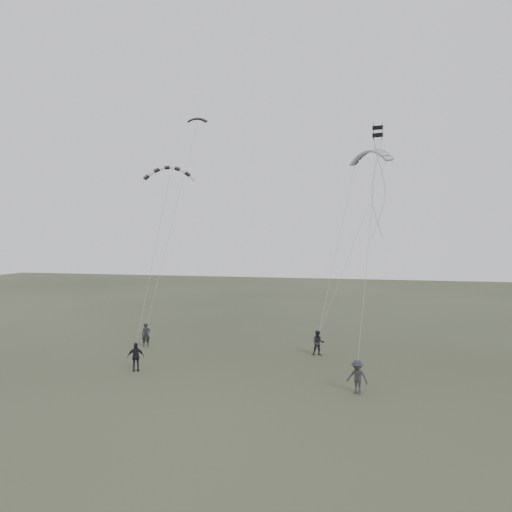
% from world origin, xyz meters
% --- Properties ---
extents(ground, '(140.00, 140.00, 0.00)m').
position_xyz_m(ground, '(0.00, 0.00, 0.00)').
color(ground, '#333927').
rests_on(ground, ground).
extents(flyer_left, '(0.72, 0.64, 1.66)m').
position_xyz_m(flyer_left, '(-7.00, 5.67, 0.83)').
color(flyer_left, black).
rests_on(flyer_left, ground).
extents(flyer_right, '(0.90, 0.76, 1.65)m').
position_xyz_m(flyer_right, '(5.26, 6.00, 0.82)').
color(flyer_right, black).
rests_on(flyer_right, ground).
extents(flyer_center, '(1.04, 0.80, 1.64)m').
position_xyz_m(flyer_center, '(-4.58, -0.46, 0.82)').
color(flyer_center, black).
rests_on(flyer_center, ground).
extents(flyer_far, '(1.22, 0.92, 1.68)m').
position_xyz_m(flyer_far, '(8.18, -1.66, 0.84)').
color(flyer_far, '#2A2A2F').
rests_on(flyer_far, ground).
extents(kite_dark_small, '(1.67, 0.94, 0.66)m').
position_xyz_m(kite_dark_small, '(-5.14, 11.10, 17.30)').
color(kite_dark_small, black).
rests_on(kite_dark_small, flyer_left).
extents(kite_pale_large, '(3.62, 2.88, 1.65)m').
position_xyz_m(kite_pale_large, '(8.34, 13.21, 14.52)').
color(kite_pale_large, '#9D9FA1').
rests_on(kite_pale_large, flyer_right).
extents(kite_striped, '(3.54, 2.45, 1.47)m').
position_xyz_m(kite_striped, '(-4.31, 3.90, 12.40)').
color(kite_striped, black).
rests_on(kite_striped, flyer_center).
extents(kite_box, '(0.66, 0.78, 0.80)m').
position_xyz_m(kite_box, '(9.00, 4.20, 14.12)').
color(kite_box, black).
rests_on(kite_box, flyer_far).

